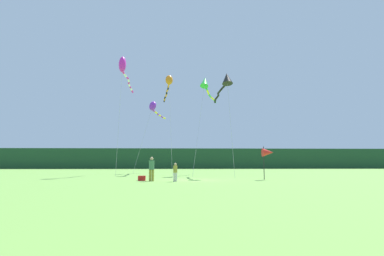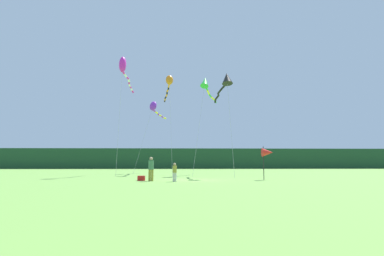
% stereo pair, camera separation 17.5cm
% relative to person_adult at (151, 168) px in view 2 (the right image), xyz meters
% --- Properties ---
extents(ground_plane, '(120.00, 120.00, 0.00)m').
position_rel_person_adult_xyz_m(ground_plane, '(3.35, 1.62, -1.00)').
color(ground_plane, '#6B9E42').
extents(distant_treeline, '(108.00, 3.31, 4.40)m').
position_rel_person_adult_xyz_m(distant_treeline, '(3.35, 46.62, 1.20)').
color(distant_treeline, '#1E4228').
rests_on(distant_treeline, ground).
extents(person_adult, '(0.39, 0.39, 1.78)m').
position_rel_person_adult_xyz_m(person_adult, '(0.00, 0.00, 0.00)').
color(person_adult, olive).
rests_on(person_adult, ground).
extents(person_child, '(0.30, 0.30, 1.35)m').
position_rel_person_adult_xyz_m(person_child, '(1.76, -0.57, -0.24)').
color(person_child, silver).
rests_on(person_child, ground).
extents(cooler_box, '(0.55, 0.42, 0.38)m').
position_rel_person_adult_xyz_m(cooler_box, '(-0.77, 0.56, -0.81)').
color(cooler_box, red).
rests_on(cooler_box, ground).
extents(banner_flag_pole, '(0.90, 0.70, 2.66)m').
position_rel_person_adult_xyz_m(banner_flag_pole, '(9.22, 1.55, 1.17)').
color(banner_flag_pole, black).
rests_on(banner_flag_pole, ground).
extents(kite_black, '(1.39, 6.80, 10.26)m').
position_rel_person_adult_xyz_m(kite_black, '(6.68, 6.56, 8.43)').
color(kite_black, '#B2B2B2').
rests_on(kite_black, ground).
extents(kite_orange, '(1.49, 10.01, 12.14)m').
position_rel_person_adult_xyz_m(kite_orange, '(0.74, 14.84, 10.17)').
color(kite_orange, '#B2B2B2').
rests_on(kite_orange, ground).
extents(kite_purple, '(3.53, 7.19, 9.55)m').
position_rel_person_adult_xyz_m(kite_purple, '(-1.32, 17.95, 7.68)').
color(kite_purple, '#B2B2B2').
rests_on(kite_purple, ground).
extents(kite_green, '(3.53, 9.44, 11.39)m').
position_rel_person_adult_xyz_m(kite_green, '(5.12, 11.99, 9.44)').
color(kite_green, '#B2B2B2').
rests_on(kite_green, ground).
extents(kite_magenta, '(0.93, 7.30, 12.92)m').
position_rel_person_adult_xyz_m(kite_magenta, '(-4.09, 10.38, 10.77)').
color(kite_magenta, '#B2B2B2').
rests_on(kite_magenta, ground).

